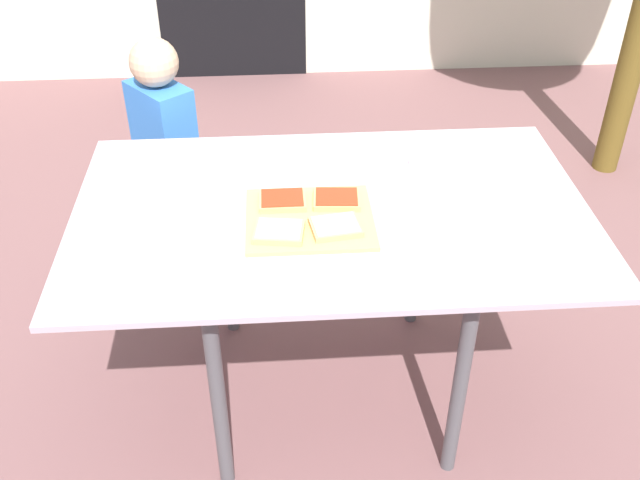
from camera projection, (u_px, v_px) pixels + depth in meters
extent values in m
plane|color=brown|center=(330.00, 389.00, 2.52)|extent=(16.00, 16.00, 0.00)
cube|color=#AF9EAC|center=(332.00, 210.00, 2.09)|extent=(1.47, 0.91, 0.02)
cylinder|color=#4C4C51|center=(218.00, 396.00, 2.01)|extent=(0.04, 0.04, 0.73)
cylinder|color=#4C4C51|center=(460.00, 383.00, 2.05)|extent=(0.04, 0.04, 0.73)
cylinder|color=#4C4C51|center=(226.00, 250.00, 2.56)|extent=(0.04, 0.04, 0.73)
cylinder|color=#4C4C51|center=(418.00, 242.00, 2.60)|extent=(0.04, 0.04, 0.73)
cube|color=tan|center=(310.00, 219.00, 2.02)|extent=(0.35, 0.32, 0.01)
cube|color=#E69B64|center=(279.00, 232.00, 1.95)|extent=(0.15, 0.12, 0.02)
cube|color=#F5E091|center=(279.00, 229.00, 1.94)|extent=(0.13, 0.11, 0.00)
cube|color=#E69B64|center=(282.00, 201.00, 2.07)|extent=(0.13, 0.11, 0.02)
cube|color=red|center=(282.00, 198.00, 2.07)|extent=(0.12, 0.10, 0.00)
cube|color=#E69B64|center=(337.00, 199.00, 2.08)|extent=(0.14, 0.12, 0.02)
cube|color=red|center=(337.00, 197.00, 2.07)|extent=(0.13, 0.10, 0.00)
cube|color=#E69B64|center=(337.00, 227.00, 1.97)|extent=(0.15, 0.12, 0.02)
cube|color=#F5E091|center=(337.00, 224.00, 1.96)|extent=(0.13, 0.11, 0.00)
cylinder|color=white|center=(442.00, 163.00, 2.28)|extent=(0.21, 0.21, 0.01)
cylinder|color=#3E4842|center=(168.00, 224.00, 2.94)|extent=(0.09, 0.09, 0.45)
cylinder|color=#3E4842|center=(188.00, 239.00, 2.86)|extent=(0.09, 0.09, 0.45)
cube|color=blue|center=(164.00, 136.00, 2.65)|extent=(0.26, 0.27, 0.40)
sphere|color=tan|center=(154.00, 62.00, 2.48)|extent=(0.17, 0.17, 0.17)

